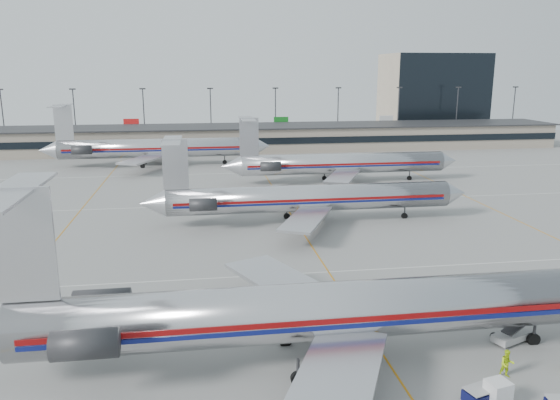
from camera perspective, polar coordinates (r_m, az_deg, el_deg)
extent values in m
plane|color=gray|center=(47.07, 8.00, -11.76)|extent=(260.00, 260.00, 0.00)
cube|color=silver|center=(55.95, 5.10, -7.49)|extent=(160.00, 0.15, 0.02)
cube|color=gray|center=(140.35, -3.33, 6.46)|extent=(160.00, 16.00, 6.00)
cube|color=black|center=(132.32, -3.01, 6.13)|extent=(160.00, 0.20, 1.60)
cube|color=#2D2D30|center=(140.01, -3.35, 7.72)|extent=(162.00, 17.00, 0.30)
cylinder|color=#38383D|center=(161.34, -26.95, 7.55)|extent=(0.30, 0.30, 15.00)
cube|color=#2D2D30|center=(160.93, -27.24, 10.24)|extent=(1.60, 0.40, 0.35)
cylinder|color=#38383D|center=(156.65, -20.64, 8.01)|extent=(0.30, 0.30, 15.00)
cube|color=#2D2D30|center=(156.23, -20.87, 10.78)|extent=(1.60, 0.40, 0.35)
cylinder|color=#38383D|center=(153.93, -14.02, 8.38)|extent=(0.30, 0.30, 15.00)
cube|color=#2D2D30|center=(153.51, -14.18, 11.21)|extent=(1.60, 0.40, 0.35)
cylinder|color=#38383D|center=(153.30, -7.23, 8.65)|extent=(0.30, 0.30, 15.00)
cube|color=#2D2D30|center=(152.87, -7.32, 11.49)|extent=(1.60, 0.40, 0.35)
cylinder|color=#38383D|center=(154.77, -0.48, 8.80)|extent=(0.30, 0.30, 15.00)
cube|color=#2D2D30|center=(154.35, -0.48, 11.61)|extent=(1.60, 0.40, 0.35)
cylinder|color=#38383D|center=(158.29, 6.06, 8.83)|extent=(0.30, 0.30, 15.00)
cube|color=#2D2D30|center=(157.87, 6.13, 11.58)|extent=(1.60, 0.40, 0.35)
cylinder|color=#38383D|center=(163.72, 12.25, 8.75)|extent=(0.30, 0.30, 15.00)
cube|color=#2D2D30|center=(163.32, 12.38, 11.41)|extent=(1.60, 0.40, 0.35)
cylinder|color=#38383D|center=(170.88, 17.97, 8.59)|extent=(0.30, 0.30, 15.00)
cube|color=#2D2D30|center=(170.50, 18.15, 11.13)|extent=(1.60, 0.40, 0.35)
cylinder|color=#38383D|center=(179.57, 23.18, 8.37)|extent=(0.30, 0.30, 15.00)
cube|color=#2D2D30|center=(179.21, 23.40, 10.79)|extent=(1.60, 0.40, 0.35)
cube|color=tan|center=(184.65, 15.59, 10.62)|extent=(30.00, 20.00, 25.00)
cylinder|color=silver|center=(38.62, 6.03, -11.37)|extent=(43.12, 3.99, 3.99)
cube|color=maroon|center=(36.81, 6.83, -12.42)|extent=(40.96, 0.05, 0.38)
cube|color=navy|center=(37.00, 6.82, -13.03)|extent=(40.96, 0.05, 0.30)
cube|color=silver|center=(45.40, 0.93, -8.88)|extent=(10.03, 14.61, 0.34)
cube|color=silver|center=(32.23, 5.58, -18.96)|extent=(10.03, 14.61, 0.34)
cube|color=silver|center=(37.09, -25.19, -4.32)|extent=(3.67, 0.27, 7.33)
cube|color=silver|center=(36.37, -26.21, 0.86)|extent=(2.59, 11.32, 0.19)
cylinder|color=#2D2D30|center=(40.82, -18.07, -10.09)|extent=(3.88, 1.83, 1.83)
cylinder|color=#2D2D30|center=(35.35, -19.69, -14.02)|extent=(3.88, 1.83, 1.83)
cylinder|color=#2D2D30|center=(45.78, 25.03, -12.50)|extent=(0.22, 0.22, 1.78)
cylinder|color=#2D2D30|center=(37.09, 1.89, -17.45)|extent=(0.22, 0.22, 1.78)
cylinder|color=#2D2D30|center=(41.55, 0.57, -13.84)|extent=(0.22, 0.22, 1.78)
cylinder|color=black|center=(45.99, 24.96, -13.07)|extent=(0.97, 0.32, 0.97)
cylinder|color=silver|center=(72.76, 3.21, 0.20)|extent=(37.90, 3.51, 3.51)
cone|color=silver|center=(79.42, 17.83, 0.69)|extent=(3.03, 3.51, 3.51)
cone|color=silver|center=(71.57, -13.21, -0.37)|extent=(3.41, 3.51, 3.51)
cube|color=maroon|center=(71.05, 3.50, -0.01)|extent=(36.01, 0.05, 0.33)
cube|color=navy|center=(71.14, 3.49, -0.31)|extent=(36.01, 0.05, 0.27)
cube|color=silver|center=(78.99, 0.88, 0.57)|extent=(8.81, 12.85, 0.30)
cube|color=silver|center=(66.33, 2.75, -1.95)|extent=(8.81, 12.85, 0.30)
cube|color=silver|center=(70.37, -10.89, 3.66)|extent=(3.22, 0.24, 6.44)
cube|color=silver|center=(69.95, -11.23, 6.10)|extent=(2.27, 9.95, 0.17)
cylinder|color=#2D2D30|center=(73.87, -8.08, 0.51)|extent=(3.41, 1.61, 1.61)
cylinder|color=#2D2D30|center=(68.61, -8.03, -0.48)|extent=(3.41, 1.61, 1.61)
cylinder|color=#2D2D30|center=(77.11, 12.89, -1.31)|extent=(0.19, 0.19, 1.56)
cylinder|color=#2D2D30|center=(70.71, 1.30, -2.30)|extent=(0.19, 0.19, 1.56)
cylinder|color=#2D2D30|center=(75.04, 0.71, -1.37)|extent=(0.19, 0.19, 1.56)
cylinder|color=black|center=(77.22, 12.87, -1.63)|extent=(0.85, 0.28, 0.85)
cylinder|color=silver|center=(99.88, 6.64, 3.81)|extent=(37.20, 3.62, 3.62)
cone|color=silver|center=(106.89, 17.16, 3.93)|extent=(3.13, 3.62, 3.62)
cone|color=silver|center=(96.62, -5.12, 3.52)|extent=(3.52, 3.62, 3.62)
cube|color=maroon|center=(98.12, 6.92, 3.72)|extent=(35.34, 0.05, 0.34)
cube|color=navy|center=(98.19, 6.91, 3.49)|extent=(35.34, 0.05, 0.27)
cube|color=silver|center=(106.11, 4.65, 3.88)|extent=(9.11, 13.27, 0.31)
cube|color=silver|center=(93.03, 6.55, 2.49)|extent=(9.11, 13.27, 0.31)
cube|color=silver|center=(96.12, -3.25, 6.60)|extent=(3.33, 0.24, 6.66)
cube|color=silver|center=(95.77, -3.45, 8.46)|extent=(2.35, 10.28, 0.18)
cylinder|color=#2D2D30|center=(99.91, -1.40, 4.07)|extent=(3.52, 1.66, 1.66)
cylinder|color=#2D2D30|center=(94.45, -0.98, 3.53)|extent=(3.52, 1.66, 1.66)
cylinder|color=#2D2D30|center=(104.35, 13.37, 2.49)|extent=(0.20, 0.20, 1.62)
cylinder|color=#2D2D30|center=(97.38, 5.29, 2.03)|extent=(0.20, 0.20, 1.62)
cylinder|color=#2D2D30|center=(101.87, 4.66, 2.55)|extent=(0.20, 0.20, 1.62)
cylinder|color=black|center=(104.44, 13.36, 2.24)|extent=(0.88, 0.29, 0.88)
cylinder|color=silver|center=(119.52, -12.59, 5.32)|extent=(40.94, 3.99, 3.99)
cone|color=silver|center=(120.00, -1.91, 5.66)|extent=(3.45, 3.99, 3.99)
cone|color=silver|center=(123.17, -23.07, 4.80)|extent=(3.88, 3.99, 3.99)
cube|color=maroon|center=(117.52, -12.65, 5.26)|extent=(38.89, 0.05, 0.38)
cube|color=navy|center=(117.58, -12.64, 5.05)|extent=(38.89, 0.05, 0.30)
cube|color=silver|center=(127.28, -13.31, 5.27)|extent=(10.02, 14.60, 0.34)
cube|color=silver|center=(112.42, -13.91, 4.20)|extent=(10.02, 14.60, 0.34)
cube|color=silver|center=(121.71, -21.68, 7.52)|extent=(3.66, 0.27, 7.33)
cube|color=silver|center=(121.53, -21.97, 9.13)|extent=(2.59, 11.31, 0.19)
cylinder|color=#2D2D30|center=(124.48, -19.47, 5.34)|extent=(3.88, 1.83, 1.83)
cylinder|color=#2D2D30|center=(118.51, -20.01, 4.92)|extent=(3.88, 1.83, 1.83)
cylinder|color=#2D2D30|center=(119.77, -5.81, 4.19)|extent=(0.22, 0.22, 1.78)
cylinder|color=#2D2D30|center=(117.68, -14.17, 3.69)|extent=(0.22, 0.22, 1.78)
cylinder|color=#2D2D30|center=(122.76, -13.95, 4.09)|extent=(0.22, 0.22, 1.78)
cylinder|color=black|center=(119.85, -5.80, 3.95)|extent=(0.97, 0.32, 0.97)
cube|color=#0A0D3C|center=(35.20, 7.13, -19.98)|extent=(2.67, 2.22, 0.54)
cube|color=#0A0D3C|center=(34.77, 6.61, -19.15)|extent=(1.67, 1.59, 0.98)
cube|color=black|center=(34.43, 6.64, -18.24)|extent=(1.60, 1.51, 0.09)
cylinder|color=black|center=(36.01, 8.28, -19.74)|extent=(0.61, 0.20, 0.61)
cylinder|color=black|center=(35.61, 5.43, -20.07)|extent=(0.61, 0.20, 0.61)
cube|color=#0A0D3C|center=(37.43, 20.15, -18.67)|extent=(2.13, 1.73, 0.68)
cube|color=#999999|center=(37.19, 20.22, -18.03)|extent=(2.13, 1.73, 0.06)
cylinder|color=black|center=(38.31, 20.65, -18.55)|extent=(0.35, 0.14, 0.35)
cylinder|color=black|center=(37.72, 18.74, -18.93)|extent=(0.35, 0.14, 0.35)
cube|color=silver|center=(37.35, 21.81, -18.06)|extent=(1.54, 1.47, 1.31)
cylinder|color=black|center=(38.48, 22.11, -18.66)|extent=(0.21, 0.11, 0.21)
cylinder|color=black|center=(37.92, 20.42, -19.02)|extent=(0.21, 0.11, 0.21)
cube|color=#999999|center=(45.83, 23.25, -12.88)|extent=(3.90, 2.58, 0.51)
cube|color=#2D2D30|center=(45.66, 24.06, -11.44)|extent=(3.80, 2.22, 1.31)
cylinder|color=black|center=(47.01, 24.28, -12.58)|extent=(0.51, 0.16, 0.51)
cylinder|color=black|center=(46.18, 25.04, -13.14)|extent=(0.51, 0.16, 0.51)
cylinder|color=black|center=(45.69, 21.41, -13.07)|extent=(0.51, 0.16, 0.51)
cylinder|color=black|center=(44.84, 22.13, -13.66)|extent=(0.51, 0.16, 0.51)
imported|color=#BCE315|center=(40.59, 22.63, -15.52)|extent=(1.07, 0.90, 1.95)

